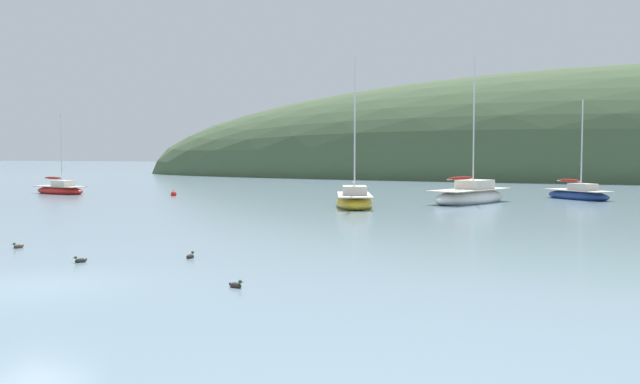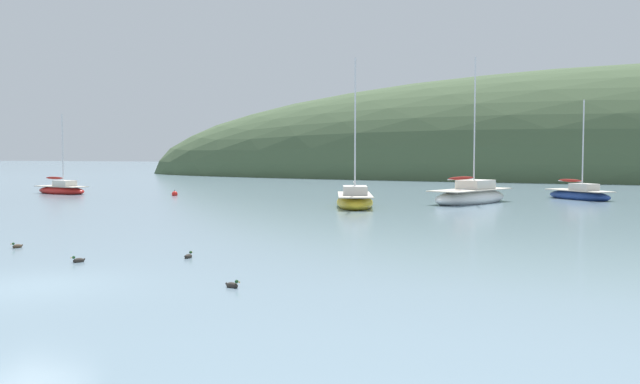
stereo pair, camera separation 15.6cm
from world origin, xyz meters
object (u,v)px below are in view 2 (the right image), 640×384
(sailboat_navy_dinghy, at_px, (62,190))
(sailboat_cream_ketch, at_px, (579,194))
(duck_lone_left, at_px, (232,285))
(mooring_buoy_outer, at_px, (175,194))
(duck_trailing, at_px, (17,246))
(sailboat_red_portside, at_px, (355,201))
(duck_lone_right, at_px, (78,260))
(duck_straggler, at_px, (188,256))
(sailboat_grey_yawl, at_px, (471,196))

(sailboat_navy_dinghy, distance_m, sailboat_cream_ketch, 38.90)
(duck_lone_left, bearing_deg, mooring_buoy_outer, 124.77)
(mooring_buoy_outer, xyz_separation_m, duck_lone_left, (20.47, -29.49, -0.07))
(duck_trailing, bearing_deg, sailboat_red_portside, 75.11)
(duck_lone_right, height_order, duck_straggler, same)
(sailboat_grey_yawl, bearing_deg, sailboat_red_portside, -136.27)
(sailboat_navy_dinghy, relative_size, sailboat_red_portside, 0.72)
(duck_lone_left, bearing_deg, sailboat_cream_ketch, 77.42)
(duck_straggler, bearing_deg, sailboat_navy_dinghy, 137.06)
(duck_straggler, bearing_deg, sailboat_grey_yawl, 79.50)
(duck_trailing, bearing_deg, sailboat_navy_dinghy, 128.83)
(sailboat_red_portside, distance_m, duck_lone_left, 24.52)
(duck_straggler, bearing_deg, duck_trailing, -179.04)
(sailboat_red_portside, height_order, mooring_buoy_outer, sailboat_red_portside)
(sailboat_navy_dinghy, bearing_deg, duck_lone_left, -43.36)
(mooring_buoy_outer, bearing_deg, sailboat_grey_yawl, 0.92)
(sailboat_red_portside, bearing_deg, sailboat_grey_yawl, 43.73)
(sailboat_cream_ketch, relative_size, duck_lone_right, 17.39)
(sailboat_red_portside, bearing_deg, duck_straggler, -86.78)
(sailboat_navy_dinghy, distance_m, sailboat_red_portside, 26.01)
(sailboat_red_portside, relative_size, mooring_buoy_outer, 16.66)
(duck_straggler, bearing_deg, duck_lone_left, -46.45)
(duck_lone_right, distance_m, duck_lone_left, 6.28)
(sailboat_cream_ketch, distance_m, duck_lone_right, 36.88)
(sailboat_red_portside, xyz_separation_m, mooring_buoy_outer, (-15.90, 5.40, -0.26))
(sailboat_navy_dinghy, xyz_separation_m, mooring_buoy_outer, (9.73, 0.97, -0.21))
(sailboat_red_portside, bearing_deg, duck_lone_right, -93.74)
(sailboat_navy_dinghy, relative_size, duck_trailing, 15.22)
(duck_trailing, bearing_deg, sailboat_grey_yawl, 66.44)
(sailboat_red_portside, height_order, duck_lone_left, sailboat_red_portside)
(sailboat_navy_dinghy, height_order, mooring_buoy_outer, sailboat_navy_dinghy)
(duck_trailing, bearing_deg, duck_lone_right, -23.26)
(mooring_buoy_outer, bearing_deg, duck_trailing, -68.16)
(sailboat_cream_ketch, height_order, duck_lone_left, sailboat_cream_ketch)
(sailboat_navy_dinghy, height_order, duck_trailing, sailboat_navy_dinghy)
(mooring_buoy_outer, height_order, duck_lone_right, mooring_buoy_outer)
(duck_lone_right, xyz_separation_m, duck_lone_left, (6.03, -1.75, 0.00))
(mooring_buoy_outer, distance_m, duck_straggler, 31.01)
(sailboat_grey_yawl, distance_m, sailboat_red_portside, 8.33)
(duck_lone_right, bearing_deg, sailboat_red_portside, 86.26)
(sailboat_navy_dinghy, bearing_deg, duck_trailing, -51.17)
(sailboat_grey_yawl, relative_size, duck_trailing, 22.76)
(sailboat_cream_ketch, bearing_deg, sailboat_red_portside, -136.87)
(sailboat_cream_ketch, xyz_separation_m, mooring_buoy_outer, (-28.47, -6.37, -0.22))
(sailboat_red_portside, relative_size, duck_lone_right, 22.22)
(sailboat_navy_dinghy, height_order, duck_lone_right, sailboat_navy_dinghy)
(sailboat_grey_yawl, height_order, duck_lone_right, sailboat_grey_yawl)
(sailboat_red_portside, height_order, duck_trailing, sailboat_red_portside)
(sailboat_navy_dinghy, xyz_separation_m, sailboat_grey_yawl, (31.64, 1.32, 0.11))
(duck_lone_left, xyz_separation_m, duck_straggler, (-3.41, 3.59, 0.00))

